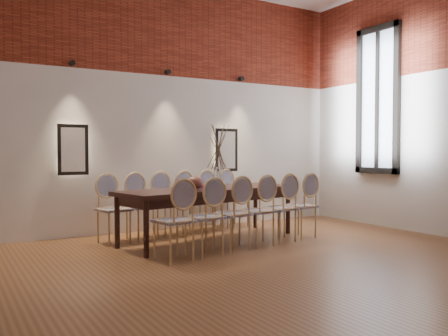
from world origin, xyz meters
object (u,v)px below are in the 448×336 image
chair_near_a (174,221)px  chair_far_c (168,205)px  chair_far_e (214,200)px  chair_near_e (279,208)px  chair_far_a (114,209)px  chair_far_b (142,207)px  book (198,187)px  chair_near_d (257,211)px  chair_far_f (234,199)px  chair_near_b (204,217)px  chair_near_c (232,214)px  chair_near_f (300,206)px  bowl (194,183)px  dining_table (210,214)px  chair_far_d (192,202)px  vase (218,177)px

chair_near_a → chair_far_c: bearing=57.7°
chair_far_c → chair_far_e: size_ratio=1.00×
chair_near_e → chair_far_a: (-2.05, 1.08, 0.00)m
chair_far_b → book: bearing=139.1°
chair_near_d → chair_far_f: same height
chair_near_d → chair_near_b: bearing=180.0°
chair_near_c → chair_near_f: bearing=0.0°
chair_near_f → bowl: bearing=155.3°
chair_near_d → chair_near_e: same height
chair_near_d → chair_far_a: size_ratio=1.00×
chair_near_e → chair_far_e: (-0.26, 1.41, 0.00)m
dining_table → chair_near_c: chair_near_c is taller
chair_near_f → chair_far_d: bearing=122.3°
chair_near_d → bowl: chair_near_d is taller
chair_far_f → book: size_ratio=3.62×
chair_near_e → vase: 0.98m
chair_near_e → chair_far_a: same height
chair_near_e → vase: vase is taller
chair_near_b → chair_near_f: (1.78, 0.33, 0.00)m
chair_near_d → chair_far_f: bearing=57.7°
chair_far_d → chair_far_e: bearing=180.0°
chair_near_d → book: chair_near_d is taller
chair_near_b → chair_far_e: 1.98m
chair_near_c → chair_near_d: 0.45m
vase → chair_far_c: bearing=129.1°
chair_near_b → bowl: (0.24, 0.72, 0.37)m
chair_far_a → book: (1.15, -0.33, 0.30)m
chair_far_e → book: chair_far_e is taller
chair_near_d → chair_far_d: bearing=90.0°
chair_near_f → dining_table: bearing=147.7°
chair_far_a → vase: (1.41, -0.47, 0.43)m
chair_near_c → vase: bearing=61.5°
chair_far_c → chair_far_b: bearing=0.0°
chair_near_d → chair_near_e: size_ratio=1.00×
chair_near_f → chair_far_c: (-1.60, 1.16, 0.00)m
chair_far_b → chair_far_c: same height
chair_far_e → vase: bearing=54.2°
chair_far_d → bowl: bearing=54.8°
chair_far_a → bowl: bearing=136.9°
chair_near_b → chair_near_f: 1.81m
dining_table → chair_far_f: chair_far_f is taller
chair_near_e → chair_far_d: bearing=107.5°
chair_near_a → chair_far_a: size_ratio=1.00×
chair_far_a → chair_far_e: size_ratio=1.00×
chair_near_f → chair_far_b: 2.31m
chair_near_c → book: chair_near_c is taller
chair_near_c → chair_far_d: same height
vase → book: bearing=151.4°
chair_far_c → chair_near_a: bearing=57.7°
chair_far_d → book: chair_far_d is taller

